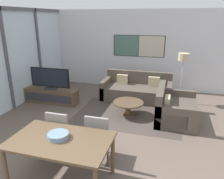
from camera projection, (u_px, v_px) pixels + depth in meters
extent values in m
cube|color=silver|center=(131.00, 50.00, 7.92)|extent=(6.71, 0.06, 2.80)
cube|color=#2D2D33|center=(139.00, 46.00, 7.76)|extent=(1.84, 0.01, 0.75)
cube|color=#4C7060|center=(126.00, 46.00, 7.87)|extent=(0.88, 0.02, 0.71)
cube|color=beige|center=(151.00, 47.00, 7.64)|extent=(0.88, 0.02, 0.71)
cube|color=silver|center=(6.00, 61.00, 5.93)|extent=(0.02, 6.01, 2.80)
cube|color=#515156|center=(7.00, 61.00, 5.92)|extent=(0.07, 0.08, 2.80)
cube|color=#515156|center=(39.00, 53.00, 7.29)|extent=(0.07, 0.08, 2.80)
cube|color=#473D38|center=(128.00, 115.00, 5.93)|extent=(2.78, 1.91, 0.01)
cube|color=brown|center=(52.00, 96.00, 6.73)|extent=(1.67, 0.40, 0.45)
cube|color=#2D2D33|center=(48.00, 98.00, 6.54)|extent=(1.53, 0.01, 0.25)
cube|color=#2D2D33|center=(51.00, 88.00, 6.65)|extent=(0.36, 0.20, 0.05)
cube|color=#2D2D33|center=(51.00, 86.00, 6.63)|extent=(0.06, 0.03, 0.08)
cube|color=black|center=(50.00, 77.00, 6.54)|extent=(1.26, 0.04, 0.58)
cube|color=black|center=(49.00, 78.00, 6.52)|extent=(1.18, 0.01, 0.53)
cube|color=#51473D|center=(136.00, 93.00, 7.01)|extent=(2.17, 0.99, 0.42)
cube|color=#51473D|center=(139.00, 83.00, 7.32)|extent=(2.17, 0.16, 0.84)
cube|color=#51473D|center=(106.00, 88.00, 7.25)|extent=(0.14, 0.99, 0.60)
cube|color=#51473D|center=(169.00, 93.00, 6.71)|extent=(0.14, 0.99, 0.60)
cube|color=#C6B289|center=(122.00, 79.00, 7.25)|extent=(0.36, 0.12, 0.30)
cube|color=#C6B289|center=(154.00, 82.00, 6.97)|extent=(0.36, 0.12, 0.30)
cube|color=#51473D|center=(176.00, 112.00, 5.61)|extent=(0.99, 1.45, 0.42)
cube|color=#51473D|center=(160.00, 103.00, 5.66)|extent=(0.16, 1.45, 0.84)
cube|color=#51473D|center=(176.00, 120.00, 4.99)|extent=(0.99, 0.14, 0.60)
cube|color=#51473D|center=(177.00, 100.00, 6.18)|extent=(0.99, 0.14, 0.60)
cube|color=#C6B289|center=(167.00, 102.00, 5.27)|extent=(0.12, 0.36, 0.30)
cylinder|color=brown|center=(128.00, 114.00, 5.93)|extent=(0.36, 0.36, 0.03)
cylinder|color=brown|center=(128.00, 109.00, 5.88)|extent=(0.15, 0.15, 0.34)
cylinder|color=brown|center=(128.00, 103.00, 5.82)|extent=(0.81, 0.81, 0.04)
cube|color=brown|center=(60.00, 140.00, 3.29)|extent=(1.53, 0.94, 0.04)
cylinder|color=brown|center=(6.00, 171.00, 3.23)|extent=(0.06, 0.06, 0.74)
cylinder|color=brown|center=(38.00, 142.00, 3.97)|extent=(0.06, 0.06, 0.74)
cylinder|color=brown|center=(113.00, 155.00, 3.60)|extent=(0.06, 0.06, 0.74)
cube|color=gray|center=(63.00, 133.00, 4.16)|extent=(0.46, 0.46, 0.06)
cube|color=gray|center=(57.00, 125.00, 3.89)|extent=(0.42, 0.05, 0.46)
cylinder|color=brown|center=(50.00, 147.00, 4.11)|extent=(0.04, 0.04, 0.40)
cylinder|color=brown|center=(69.00, 151.00, 4.00)|extent=(0.04, 0.04, 0.40)
cylinder|color=brown|center=(60.00, 137.00, 4.47)|extent=(0.04, 0.04, 0.40)
cylinder|color=brown|center=(78.00, 139.00, 4.36)|extent=(0.04, 0.04, 0.40)
cube|color=gray|center=(101.00, 137.00, 4.02)|extent=(0.46, 0.46, 0.06)
cube|color=gray|center=(96.00, 130.00, 3.75)|extent=(0.42, 0.05, 0.46)
cylinder|color=brown|center=(87.00, 152.00, 3.96)|extent=(0.04, 0.04, 0.40)
cylinder|color=brown|center=(108.00, 156.00, 3.85)|extent=(0.04, 0.04, 0.40)
cylinder|color=brown|center=(94.00, 141.00, 4.32)|extent=(0.04, 0.04, 0.40)
cylinder|color=brown|center=(114.00, 144.00, 4.22)|extent=(0.04, 0.04, 0.40)
cylinder|color=slate|center=(58.00, 136.00, 3.32)|extent=(0.32, 0.32, 0.08)
torus|color=slate|center=(58.00, 134.00, 3.31)|extent=(0.32, 0.32, 0.02)
cylinder|color=#2D2D33|center=(179.00, 102.00, 6.84)|extent=(0.28, 0.28, 0.02)
cylinder|color=#B7B7BC|center=(181.00, 82.00, 6.63)|extent=(0.03, 0.03, 1.28)
cylinder|color=#C6B289|center=(184.00, 57.00, 6.40)|extent=(0.33, 0.33, 0.22)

